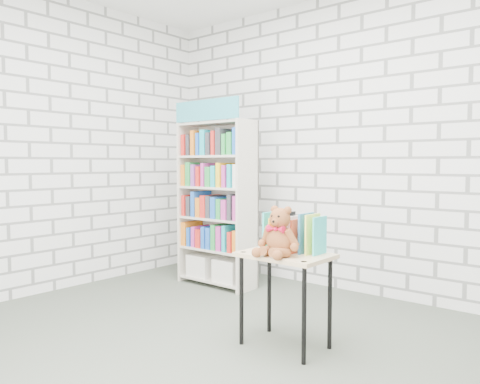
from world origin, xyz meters
The scene contains 6 objects.
ground centered at (0.00, 0.00, 0.00)m, with size 4.50×4.50×0.00m, color #454C40.
room_shell centered at (0.00, 0.00, 1.78)m, with size 4.52×4.02×2.81m.
bookshelf centered at (-1.20, 1.36, 0.83)m, with size 0.81×0.31×1.81m.
display_table centered at (0.21, 0.48, 0.53)m, with size 0.58×0.40×0.62m.
table_books centered at (0.21, 0.57, 0.74)m, with size 0.40×0.18×0.24m.
teddy_bear centered at (0.22, 0.38, 0.75)m, with size 0.29×0.27×0.32m.
Camera 1 is at (1.92, -2.03, 1.21)m, focal length 35.00 mm.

